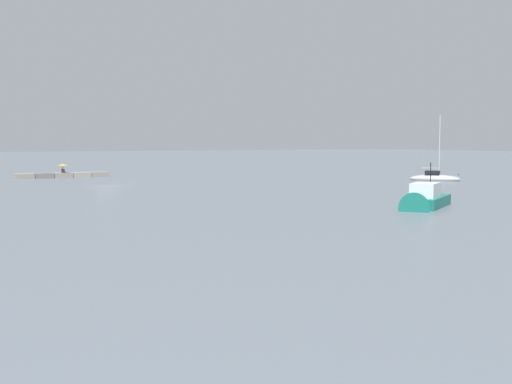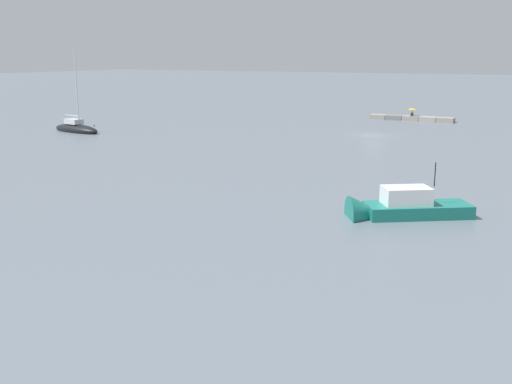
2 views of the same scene
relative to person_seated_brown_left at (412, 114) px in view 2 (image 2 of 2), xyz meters
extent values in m
plane|color=slate|center=(0.10, 19.54, -0.95)|extent=(500.00, 500.00, 0.00)
cube|color=gray|center=(-5.01, -0.08, -0.60)|extent=(2.49, 1.91, 0.69)
cube|color=gray|center=(-2.45, -0.08, -0.60)|extent=(2.49, 1.91, 0.69)
cube|color=gray|center=(0.10, -0.08, -0.60)|extent=(2.49, 1.91, 0.69)
cube|color=slate|center=(2.65, -0.08, -0.60)|extent=(2.49, 1.91, 0.69)
cube|color=gray|center=(5.21, -0.08, -0.60)|extent=(2.49, 1.91, 0.69)
cube|color=#1E2333|center=(-0.03, 0.19, -0.17)|extent=(0.41, 0.47, 0.16)
cube|color=brown|center=(0.01, -0.08, 0.01)|extent=(0.43, 0.27, 0.52)
sphere|color=tan|center=(0.01, -0.08, 0.37)|extent=(0.22, 0.22, 0.22)
cylinder|color=black|center=(0.01, -0.05, 0.27)|extent=(0.02, 0.02, 1.05)
cone|color=gold|center=(0.01, -0.05, 0.86)|extent=(1.29, 1.29, 0.23)
sphere|color=black|center=(0.01, -0.05, 1.00)|extent=(0.05, 0.05, 0.05)
ellipsoid|color=black|center=(35.41, 34.11, -0.65)|extent=(8.62, 3.83, 1.43)
cube|color=silver|center=(35.82, 34.03, 0.39)|extent=(2.55, 1.82, 0.65)
cylinder|color=silver|center=(34.76, 34.23, 4.79)|extent=(0.14, 0.14, 9.45)
cylinder|color=silver|center=(36.19, 33.97, 1.13)|extent=(2.89, 0.63, 0.11)
sphere|color=black|center=(31.65, 34.80, 0.12)|extent=(0.19, 0.19, 0.19)
cube|color=#197266|center=(-13.82, 55.50, -0.68)|extent=(6.71, 5.57, 1.08)
cone|color=#197266|center=(-11.12, 57.30, -0.68)|extent=(3.15, 3.16, 2.28)
cube|color=white|center=(-13.17, 55.93, 0.40)|extent=(3.38, 3.09, 1.08)
cube|color=#283847|center=(-12.52, 56.36, 0.46)|extent=(1.06, 1.50, 0.76)
cylinder|color=black|center=(-14.63, 54.96, 1.70)|extent=(0.06, 0.06, 1.51)
camera|label=1|loc=(23.54, 93.82, 4.13)|focal=47.56mm
camera|label=2|loc=(-21.81, 92.20, 8.93)|focal=42.14mm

